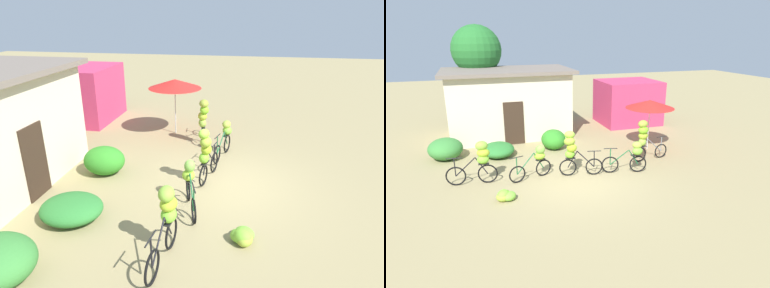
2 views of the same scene
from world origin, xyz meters
TOP-DOWN VIEW (x-y plane):
  - ground_plane at (0.00, 0.00)m, footprint 60.00×60.00m
  - building_low at (-1.50, 6.52)m, footprint 6.17×3.82m
  - shop_pink at (5.25, 6.91)m, footprint 3.20×2.80m
  - tree_behind_building at (-2.77, 8.41)m, footprint 2.55×2.55m
  - hedge_bush_front_left at (-4.47, 3.78)m, footprint 1.38×1.49m
  - hedge_bush_front_right at (-2.40, 3.43)m, footprint 1.34×1.51m
  - hedge_bush_mid at (0.06, 3.67)m, footprint 1.08×1.26m
  - market_umbrella at (4.05, 2.34)m, footprint 2.10×2.10m
  - bicycle_leftmost at (-3.20, 0.87)m, footprint 1.72×0.42m
  - bicycle_near_pile at (-1.28, 0.76)m, footprint 1.59×0.60m
  - bicycle_center_loaded at (0.01, 0.52)m, footprint 1.56×0.48m
  - bicycle_by_shop at (2.17, 0.17)m, footprint 1.65×0.51m
  - bicycle_rightmost at (3.16, 1.07)m, footprint 1.64×0.49m
  - banana_pile_on_ground at (-2.55, -0.64)m, footprint 0.75×0.68m

SIDE VIEW (x-z plane):
  - ground_plane at x=0.00m, z-range 0.00..0.00m
  - banana_pile_on_ground at x=-2.55m, z-range -0.02..0.33m
  - hedge_bush_front_right at x=-2.40m, z-range 0.00..0.57m
  - hedge_bush_mid at x=0.06m, z-range 0.00..0.87m
  - hedge_bush_front_left at x=-4.47m, z-range 0.00..0.87m
  - bicycle_near_pile at x=-1.28m, z-range 0.09..1.28m
  - bicycle_by_shop at x=2.17m, z-range 0.10..1.28m
  - bicycle_leftmost at x=-3.20m, z-range 0.15..1.66m
  - bicycle_center_loaded at x=0.01m, z-range 0.14..1.83m
  - bicycle_rightmost at x=3.16m, z-range 0.18..1.89m
  - shop_pink at x=5.25m, z-range 0.00..2.41m
  - building_low at x=-1.50m, z-range 0.02..3.31m
  - market_umbrella at x=4.05m, z-range 0.93..3.16m
  - tree_behind_building at x=-2.77m, z-range 1.36..6.75m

